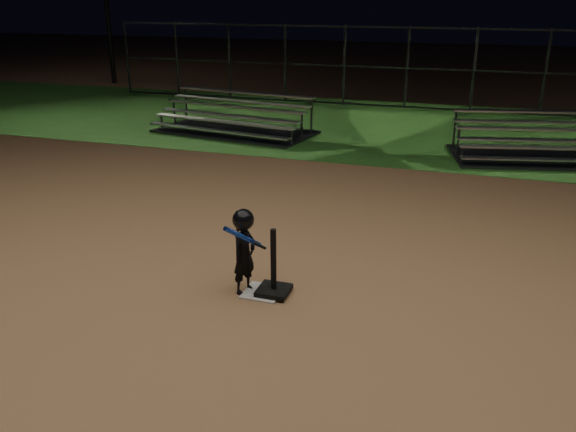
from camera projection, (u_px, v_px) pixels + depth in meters
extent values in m
plane|color=#966A44|center=(263.00, 293.00, 7.20)|extent=(80.00, 80.00, 0.00)
cube|color=#265B1D|center=(390.00, 127.00, 16.09)|extent=(60.00, 8.00, 0.01)
cube|color=beige|center=(263.00, 292.00, 7.20)|extent=(0.45, 0.45, 0.02)
cube|color=black|center=(274.00, 290.00, 7.16)|extent=(0.38, 0.38, 0.06)
cylinder|color=black|center=(273.00, 259.00, 7.01)|extent=(0.07, 0.07, 0.77)
imported|color=black|center=(244.00, 256.00, 7.07)|extent=(0.34, 0.41, 0.97)
sphere|color=black|center=(243.00, 220.00, 6.91)|extent=(0.26, 0.26, 0.26)
cylinder|color=blue|center=(243.00, 237.00, 6.82)|extent=(0.34, 0.44, 0.37)
cylinder|color=black|center=(259.00, 245.00, 6.93)|extent=(0.14, 0.17, 0.14)
cube|color=silver|center=(223.00, 121.00, 14.86)|extent=(4.04, 0.89, 0.04)
cube|color=silver|center=(217.00, 131.00, 14.69)|extent=(4.04, 0.89, 0.03)
cube|color=silver|center=(234.00, 106.00, 15.22)|extent=(4.04, 0.89, 0.04)
cube|color=silver|center=(229.00, 115.00, 15.05)|extent=(4.04, 0.89, 0.03)
cube|color=silver|center=(245.00, 92.00, 15.58)|extent=(4.04, 0.89, 0.04)
cube|color=silver|center=(240.00, 101.00, 15.41)|extent=(4.04, 0.89, 0.03)
cube|color=#38383D|center=(235.00, 132.00, 15.46)|extent=(4.32, 2.60, 0.06)
cube|color=silver|center=(556.00, 148.00, 12.34)|extent=(3.93, 1.11, 0.04)
cube|color=silver|center=(559.00, 160.00, 12.14)|extent=(3.93, 1.11, 0.03)
cube|color=silver|center=(549.00, 129.00, 12.75)|extent=(3.93, 1.11, 0.04)
cube|color=silver|center=(552.00, 140.00, 12.55)|extent=(3.93, 1.11, 0.03)
cube|color=silver|center=(544.00, 112.00, 13.16)|extent=(3.93, 1.11, 0.04)
cube|color=silver|center=(546.00, 122.00, 12.96)|extent=(3.93, 1.11, 0.03)
cube|color=#38383D|center=(545.00, 158.00, 12.98)|extent=(4.30, 2.77, 0.06)
cube|color=#38383D|center=(404.00, 107.00, 18.74)|extent=(20.00, 0.05, 0.05)
cube|color=#38383D|center=(407.00, 68.00, 18.32)|extent=(20.00, 0.05, 0.05)
cube|color=#38383D|center=(410.00, 28.00, 17.89)|extent=(20.00, 0.05, 0.05)
cylinder|color=#38383D|center=(127.00, 58.00, 21.21)|extent=(0.08, 0.08, 2.50)
cylinder|color=#38383D|center=(257.00, 63.00, 19.76)|extent=(0.08, 0.08, 2.50)
cylinder|color=#38383D|center=(407.00, 68.00, 18.32)|extent=(0.08, 0.08, 2.50)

